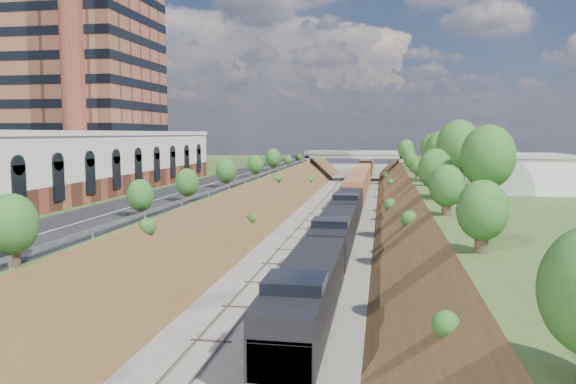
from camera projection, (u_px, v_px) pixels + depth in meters
The scene contains 16 objects.
platform_left at pixel (111, 196), 83.43m from camera, with size 44.00×180.00×5.00m, color #334F20.
embankment_left at pixel (255, 216), 80.05m from camera, with size 7.07×180.00×7.07m, color brown.
embankment_right at pixel (412, 220), 76.40m from camera, with size 7.07×180.00×7.07m, color brown.
rail_left_track at pixel (313, 217), 78.65m from camera, with size 1.58×180.00×0.18m, color gray.
rail_right_track at pixel (351, 218), 77.78m from camera, with size 1.58×180.00×0.18m, color gray.
road at pixel (224, 180), 80.26m from camera, with size 8.00×180.00×0.10m, color black.
guardrail at pixel (252, 177), 79.34m from camera, with size 0.10×171.00×0.70m.
commercial_building at pixel (55, 163), 60.40m from camera, with size 14.30×62.30×7.00m.
highrise_tower at pixel (78, 6), 93.84m from camera, with size 22.00×22.00×53.90m.
smokestack at pixel (71, 37), 77.65m from camera, with size 3.20×3.20×40.00m, color brown.
overpass at pixel (355, 161), 138.51m from camera, with size 24.50×8.30×7.40m.
white_building_near at pixel (526, 174), 65.76m from camera, with size 9.00×12.00×4.00m, color silver.
white_building_far at pixel (487, 165), 87.43m from camera, with size 8.00×10.00×3.60m, color silver.
tree_right_large at pixel (488, 157), 54.82m from camera, with size 5.25×5.25×7.61m.
tree_left_crest at pixel (119, 199), 40.22m from camera, with size 2.45×2.45×3.55m.
freight_train at pixel (359, 182), 104.23m from camera, with size 3.11×158.05×4.63m.
Camera 1 is at (6.85, -17.36, 11.75)m, focal length 35.00 mm.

